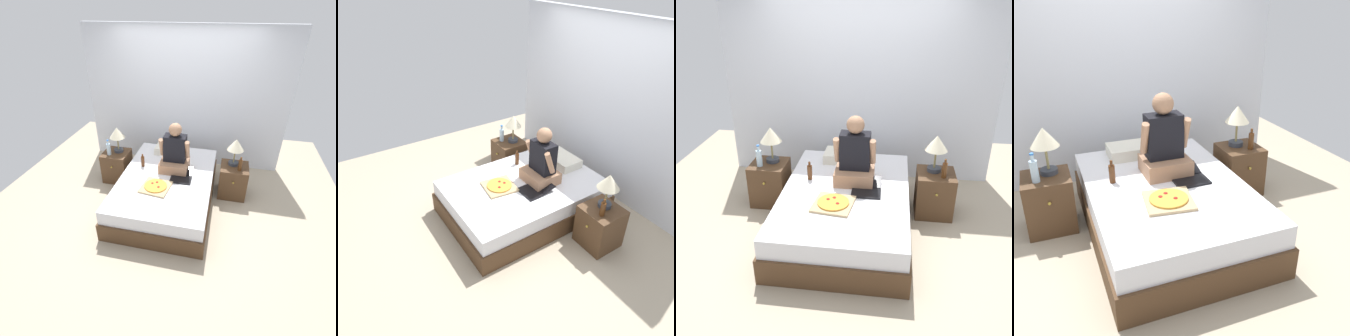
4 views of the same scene
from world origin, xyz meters
The scene contains 14 objects.
ground_plane centered at (0.00, 0.00, 0.00)m, with size 5.68×5.68×0.00m, color tan.
wall_back centered at (0.00, 1.41, 1.25)m, with size 3.68×0.12×2.50m, color silver.
bed centered at (0.00, 0.00, 0.24)m, with size 1.43×2.11×0.48m.
nightstand_left centered at (-1.02, 0.44, 0.27)m, with size 0.44×0.47×0.54m.
lamp_on_left_nightstand centered at (-0.98, 0.49, 0.87)m, with size 0.26×0.26×0.45m.
water_bottle centered at (-1.10, 0.35, 0.65)m, with size 0.07×0.07×0.28m.
nightstand_right centered at (1.02, 0.44, 0.27)m, with size 0.44×0.47×0.54m.
lamp_on_right_nightstand centered at (0.99, 0.49, 0.87)m, with size 0.26×0.26×0.45m.
beer_bottle centered at (1.09, 0.34, 0.64)m, with size 0.06×0.06×0.23m.
pillow centered at (-0.11, 0.77, 0.54)m, with size 0.52×0.34×0.12m, color silver.
person_seated centered at (0.07, 0.24, 0.77)m, with size 0.47×0.40×0.78m.
laptop centered at (0.23, 0.01, 0.50)m, with size 0.33×0.42×0.07m.
pizza_box centered at (-0.09, -0.33, 0.50)m, with size 0.45×0.45×0.05m.
beer_bottle_on_bed centered at (-0.45, 0.20, 0.58)m, with size 0.06×0.06×0.22m.
Camera 2 is at (2.93, -2.16, 3.04)m, focal length 35.00 mm.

